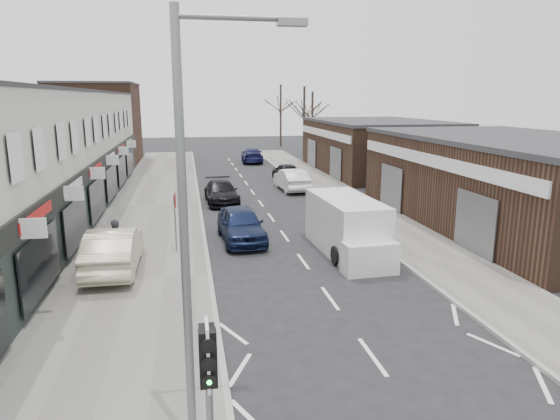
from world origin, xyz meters
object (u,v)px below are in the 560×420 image
parked_car_left_b (221,192)px  warning_sign (175,205)px  sedan_on_pavement (114,249)px  pedestrian (116,243)px  parked_car_right_a (292,179)px  parked_car_right_b (286,171)px  traffic_light (208,370)px  parked_car_right_c (252,155)px  parked_car_left_a (241,224)px  white_van (347,227)px  street_lamp (194,218)px

parked_car_left_b → warning_sign: bearing=-106.0°
warning_sign → sedan_on_pavement: bearing=-139.6°
pedestrian → parked_car_right_a: bearing=-123.7°
parked_car_right_a → parked_car_right_b: bearing=-99.3°
traffic_light → parked_car_right_a: size_ratio=0.64×
pedestrian → parked_car_right_c: size_ratio=0.36×
parked_car_left_a → sedan_on_pavement: bearing=-149.4°
traffic_light → parked_car_right_a: 29.21m
sedan_on_pavement → traffic_light: bearing=104.5°
traffic_light → pedestrian: traffic_light is taller
parked_car_left_b → parked_car_right_b: parked_car_left_b is taller
traffic_light → white_van: (6.59, 12.93, -1.28)m
parked_car_right_b → sedan_on_pavement: bearing=58.2°
street_lamp → sedan_on_pavement: (-2.99, 10.79, -3.65)m
white_van → parked_car_right_c: 32.14m
parked_car_left_b → traffic_light: bearing=-96.3°
traffic_light → parked_car_right_c: bearing=81.7°
white_van → sedan_on_pavement: white_van is taller
traffic_light → parked_car_left_b: size_ratio=0.63×
parked_car_left_a → parked_car_right_c: parked_car_left_a is taller
parked_car_left_a → parked_car_right_b: bearing=69.1°
street_lamp → pedestrian: (-2.95, 11.22, -3.54)m
parked_car_left_b → sedan_on_pavement: bearing=-113.6°
sedan_on_pavement → pedestrian: (0.04, 0.43, 0.11)m
street_lamp → parked_car_right_a: bearing=74.6°
warning_sign → parked_car_right_b: size_ratio=0.66×
parked_car_left_a → parked_car_right_c: size_ratio=0.90×
warning_sign → parked_car_right_c: bearing=76.7°
white_van → sedan_on_pavement: bearing=-177.3°
street_lamp → parked_car_right_a: size_ratio=1.64×
warning_sign → parked_car_right_b: (8.66, 19.09, -1.50)m
white_van → parked_car_right_a: 15.33m
warning_sign → parked_car_left_a: (2.96, 1.52, -1.38)m
warning_sign → parked_car_right_a: (8.09, 14.22, -1.40)m
warning_sign → pedestrian: 3.02m
parked_car_left_a → street_lamp: bearing=-102.2°
parked_car_right_a → parked_car_left_b: bearing=31.1°
parked_car_left_b → parked_car_right_c: (4.68, 20.45, 0.06)m
white_van → parked_car_right_a: white_van is taller
white_van → pedestrian: (-9.67, -0.49, -0.05)m
traffic_light → parked_car_left_a: size_ratio=0.65×
warning_sign → parked_car_right_c: (7.36, 31.05, -1.43)m
traffic_light → parked_car_right_c: traffic_light is taller
traffic_light → parked_car_right_b: size_ratio=0.75×
pedestrian → parked_car_right_c: bearing=-106.8°
traffic_light → parked_car_left_b: 24.75m
sedan_on_pavement → warning_sign: bearing=-139.6°
pedestrian → parked_car_right_a: (10.41, 15.80, -0.28)m
parked_car_left_b → parked_car_right_c: parked_car_right_c is taller
parked_car_left_a → parked_car_right_c: (4.40, 29.53, -0.05)m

